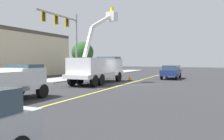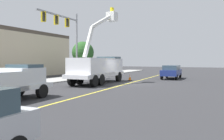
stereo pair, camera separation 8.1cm
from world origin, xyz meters
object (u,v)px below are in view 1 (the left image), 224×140
at_px(passing_minivan, 171,71).
at_px(traffic_cone_mid_front, 130,77).
at_px(traffic_signal_mast, 66,31).
at_px(service_pickup_truck, 6,82).
at_px(utility_bucket_truck, 98,67).
at_px(traffic_cone_leading, 2,103).

xyz_separation_m(passing_minivan, traffic_cone_mid_front, (-4.75, 3.46, -0.62)).
height_order(passing_minivan, traffic_signal_mast, traffic_signal_mast).
xyz_separation_m(service_pickup_truck, passing_minivan, (20.51, -3.68, -0.15)).
bearing_deg(utility_bucket_truck, traffic_cone_mid_front, -16.91).
relative_size(service_pickup_truck, traffic_cone_leading, 6.54).
relative_size(utility_bucket_truck, passing_minivan, 1.69).
distance_m(service_pickup_truck, traffic_signal_mast, 14.42).
xyz_separation_m(utility_bucket_truck, traffic_signal_mast, (1.01, 4.97, 3.98)).
bearing_deg(traffic_signal_mast, traffic_cone_mid_front, -61.16).
distance_m(service_pickup_truck, traffic_cone_leading, 2.99).
height_order(traffic_cone_mid_front, traffic_signal_mast, traffic_signal_mast).
bearing_deg(passing_minivan, traffic_signal_mast, 130.06).
bearing_deg(service_pickup_truck, traffic_cone_leading, -129.58).
xyz_separation_m(utility_bucket_truck, traffic_cone_mid_front, (4.50, -1.37, -1.27)).
bearing_deg(traffic_signal_mast, utility_bucket_truck, -101.42).
bearing_deg(traffic_cone_mid_front, traffic_cone_leading, -173.48).
bearing_deg(service_pickup_truck, passing_minivan, -10.18).
relative_size(service_pickup_truck, traffic_signal_mast, 0.73).
relative_size(passing_minivan, traffic_signal_mast, 0.63).
distance_m(utility_bucket_truck, traffic_cone_mid_front, 4.87).
relative_size(utility_bucket_truck, traffic_cone_mid_front, 11.64).
bearing_deg(traffic_signal_mast, traffic_cone_leading, -149.39).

